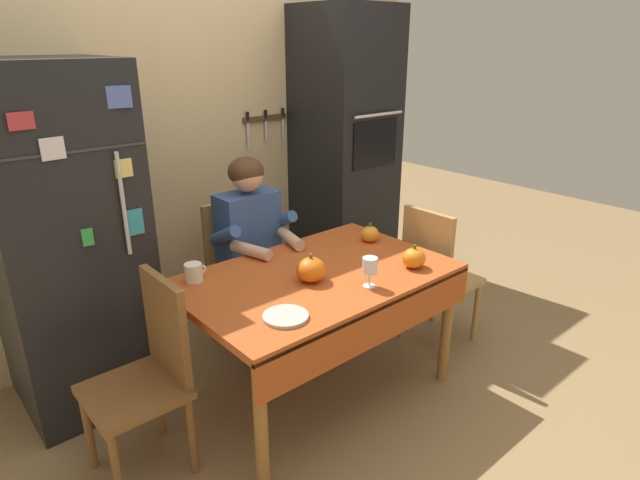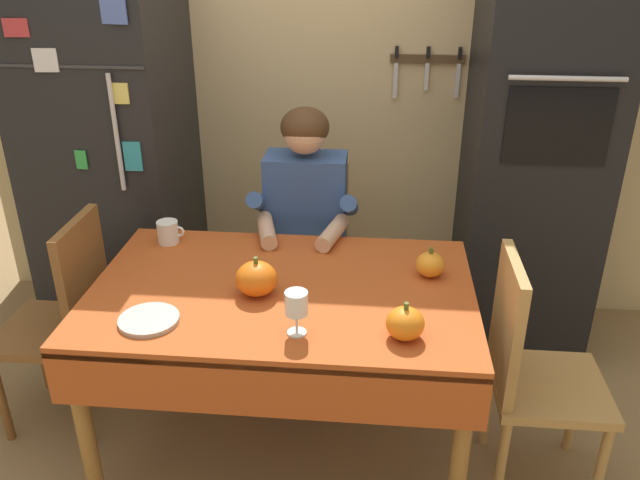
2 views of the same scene
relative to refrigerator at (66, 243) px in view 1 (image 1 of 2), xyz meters
The scene contains 15 objects.
ground_plane 1.62m from the refrigerator, 45.29° to the right, with size 10.00×10.00×0.00m, color #93754C.
back_wall_assembly 1.15m from the refrigerator, 21.32° to the left, with size 3.70×0.13×2.60m.
refrigerator is the anchor object (origin of this frame).
wall_oven 2.01m from the refrigerator, ahead, with size 0.60×0.64×2.10m.
dining_table 1.32m from the refrigerator, 42.91° to the right, with size 1.40×0.90×0.74m.
chair_behind_person 1.04m from the refrigerator, ahead, with size 0.40×0.40×0.93m.
seated_person 1.02m from the refrigerator, 16.15° to the right, with size 0.47×0.55×1.25m.
chair_right_side 2.12m from the refrigerator, 27.24° to the right, with size 0.40×0.40×0.93m.
chair_left_side 0.87m from the refrigerator, 86.37° to the right, with size 0.40×0.40×0.93m.
coffee_mug 0.69m from the refrigerator, 51.36° to the right, with size 0.12×0.09×0.09m.
wine_glass 1.55m from the refrigerator, 47.89° to the right, with size 0.08×0.08×0.15m.
pumpkin_large 1.66m from the refrigerator, 25.83° to the right, with size 0.11×0.11×0.12m.
pumpkin_medium 1.27m from the refrigerator, 46.50° to the right, with size 0.15×0.15×0.15m.
pumpkin_small 1.80m from the refrigerator, 39.50° to the right, with size 0.12×0.12×0.13m.
serving_tray 1.26m from the refrigerator, 64.40° to the right, with size 0.20×0.20×0.02m, color #B7B2A8.
Camera 1 is at (-1.63, -1.80, 1.88)m, focal length 29.70 mm.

